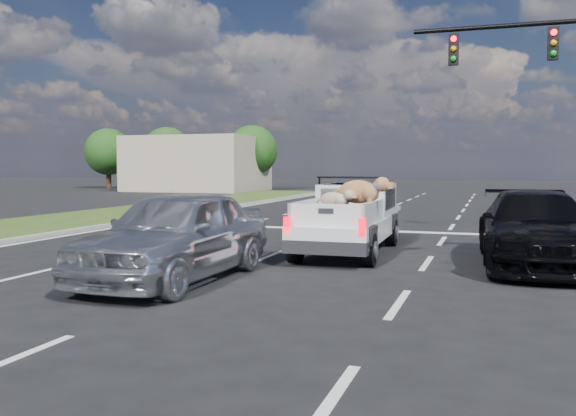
# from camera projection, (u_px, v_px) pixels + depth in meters

# --- Properties ---
(ground) EXTENTS (160.00, 160.00, 0.00)m
(ground) POSITION_uv_depth(u_px,v_px,m) (287.00, 296.00, 9.63)
(ground) COLOR black
(ground) RESTS_ON ground
(road_markings) EXTENTS (17.75, 60.00, 0.01)m
(road_markings) POSITION_uv_depth(u_px,v_px,m) (368.00, 245.00, 15.83)
(road_markings) COLOR silver
(road_markings) RESTS_ON ground
(grass_median_left) EXTENTS (5.00, 60.00, 0.10)m
(grass_median_left) POSITION_uv_depth(u_px,v_px,m) (0.00, 230.00, 18.97)
(grass_median_left) COLOR #264615
(grass_median_left) RESTS_ON ground
(curb_left) EXTENTS (0.15, 60.00, 0.14)m
(curb_left) POSITION_uv_depth(u_px,v_px,m) (65.00, 232.00, 18.19)
(curb_left) COLOR #A19D94
(curb_left) RESTS_ON ground
(building_left) EXTENTS (10.00, 8.00, 4.40)m
(building_left) POSITION_uv_depth(u_px,v_px,m) (198.00, 164.00, 49.89)
(building_left) COLOR tan
(building_left) RESTS_ON ground
(tree_far_a) EXTENTS (4.20, 4.20, 5.40)m
(tree_far_a) POSITION_uv_depth(u_px,v_px,m) (108.00, 152.00, 54.90)
(tree_far_a) COLOR #332114
(tree_far_a) RESTS_ON ground
(tree_far_b) EXTENTS (4.20, 4.20, 5.40)m
(tree_far_b) POSITION_uv_depth(u_px,v_px,m) (167.00, 151.00, 52.98)
(tree_far_b) COLOR #332114
(tree_far_b) RESTS_ON ground
(tree_far_c) EXTENTS (4.20, 4.20, 5.40)m
(tree_far_c) POSITION_uv_depth(u_px,v_px,m) (252.00, 151.00, 50.42)
(tree_far_c) COLOR #332114
(tree_far_c) RESTS_ON ground
(pickup_truck) EXTENTS (2.08, 4.85, 1.80)m
(pickup_truck) POSITION_uv_depth(u_px,v_px,m) (351.00, 217.00, 14.42)
(pickup_truck) COLOR black
(pickup_truck) RESTS_ON ground
(silver_sedan) EXTENTS (2.05, 4.87, 1.64)m
(silver_sedan) POSITION_uv_depth(u_px,v_px,m) (176.00, 234.00, 10.96)
(silver_sedan) COLOR silver
(silver_sedan) RESTS_ON ground
(black_coupe) EXTENTS (2.42, 5.39, 1.53)m
(black_coupe) POSITION_uv_depth(u_px,v_px,m) (535.00, 229.00, 12.53)
(black_coupe) COLOR black
(black_coupe) RESTS_ON ground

